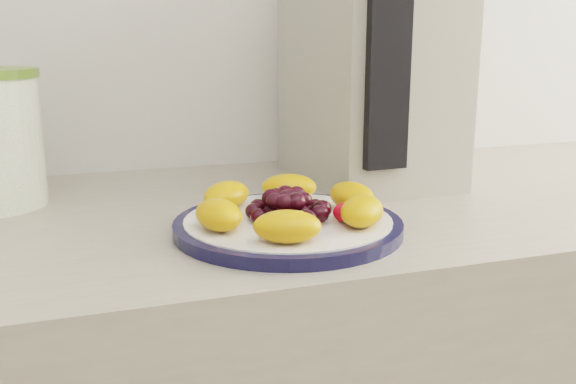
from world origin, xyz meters
name	(u,v)px	position (x,y,z in m)	size (l,w,h in m)	color
plate_rim	(288,226)	(0.04, 1.07, 0.91)	(0.28, 0.28, 0.01)	#121334
plate_face	(288,225)	(0.04, 1.07, 0.91)	(0.25, 0.25, 0.02)	white
appliance_body	(369,69)	(0.26, 1.30, 1.08)	(0.20, 0.29, 0.36)	#A4A190
appliance_panel	(387,71)	(0.21, 1.15, 1.08)	(0.06, 0.02, 0.27)	black
fruit_plate	(292,205)	(0.05, 1.07, 0.93)	(0.24, 0.24, 0.04)	orange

